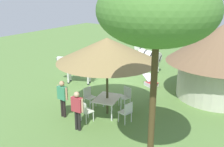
{
  "coord_description": "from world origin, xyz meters",
  "views": [
    {
      "loc": [
        11.81,
        8.55,
        5.41
      ],
      "look_at": [
        1.17,
        0.72,
        1.0
      ],
      "focal_mm": 43.17,
      "sensor_mm": 36.0,
      "label": 1
    }
  ],
  "objects_px": {
    "patio_chair_near_hut": "(126,95)",
    "acacia_tree_right_background": "(157,11)",
    "zebra_nearest_camera": "(110,57)",
    "thatched_hut": "(220,57)",
    "patio_chair_near_lawn": "(89,96)",
    "zebra_toward_hut": "(149,56)",
    "guest_behind_table": "(77,107)",
    "patio_chair_east_end": "(127,111)",
    "guest_beside_umbrella": "(62,96)",
    "patio_chair_west_end": "(85,110)",
    "patio_dining_table": "(107,100)",
    "zebra_by_umbrella": "(78,66)",
    "shade_umbrella": "(107,50)",
    "standing_watcher": "(105,48)",
    "striped_lounge_chair": "(151,81)"
  },
  "relations": [
    {
      "from": "thatched_hut",
      "to": "standing_watcher",
      "type": "height_order",
      "value": "thatched_hut"
    },
    {
      "from": "zebra_by_umbrella",
      "to": "thatched_hut",
      "type": "bearing_deg",
      "value": -94.97
    },
    {
      "from": "zebra_nearest_camera",
      "to": "acacia_tree_right_background",
      "type": "distance_m",
      "value": 10.79
    },
    {
      "from": "thatched_hut",
      "to": "acacia_tree_right_background",
      "type": "xyz_separation_m",
      "value": [
        7.23,
        0.21,
        2.7
      ]
    },
    {
      "from": "thatched_hut",
      "to": "patio_chair_west_end",
      "type": "bearing_deg",
      "value": -31.11
    },
    {
      "from": "guest_behind_table",
      "to": "patio_chair_near_lawn",
      "type": "bearing_deg",
      "value": -66.81
    },
    {
      "from": "thatched_hut",
      "to": "acacia_tree_right_background",
      "type": "relative_size",
      "value": 0.9
    },
    {
      "from": "standing_watcher",
      "to": "zebra_by_umbrella",
      "type": "relative_size",
      "value": 0.8
    },
    {
      "from": "standing_watcher",
      "to": "zebra_nearest_camera",
      "type": "xyz_separation_m",
      "value": [
        1.83,
        1.83,
        -0.03
      ]
    },
    {
      "from": "patio_chair_east_end",
      "to": "guest_beside_umbrella",
      "type": "bearing_deg",
      "value": 125.24
    },
    {
      "from": "zebra_nearest_camera",
      "to": "zebra_by_umbrella",
      "type": "distance_m",
      "value": 2.76
    },
    {
      "from": "shade_umbrella",
      "to": "patio_chair_west_end",
      "type": "bearing_deg",
      "value": -13.83
    },
    {
      "from": "patio_chair_west_end",
      "to": "patio_dining_table",
      "type": "bearing_deg",
      "value": 90.0
    },
    {
      "from": "shade_umbrella",
      "to": "patio_dining_table",
      "type": "bearing_deg",
      "value": 153.43
    },
    {
      "from": "patio_chair_west_end",
      "to": "zebra_nearest_camera",
      "type": "distance_m",
      "value": 6.76
    },
    {
      "from": "patio_chair_near_lawn",
      "to": "guest_behind_table",
      "type": "distance_m",
      "value": 2.23
    },
    {
      "from": "patio_chair_near_lawn",
      "to": "zebra_toward_hut",
      "type": "bearing_deg",
      "value": -171.79
    },
    {
      "from": "standing_watcher",
      "to": "zebra_toward_hut",
      "type": "height_order",
      "value": "standing_watcher"
    },
    {
      "from": "shade_umbrella",
      "to": "zebra_toward_hut",
      "type": "height_order",
      "value": "shade_umbrella"
    },
    {
      "from": "patio_chair_west_end",
      "to": "zebra_by_umbrella",
      "type": "bearing_deg",
      "value": 150.6
    },
    {
      "from": "standing_watcher",
      "to": "patio_chair_east_end",
      "type": "bearing_deg",
      "value": 98.57
    },
    {
      "from": "patio_dining_table",
      "to": "zebra_toward_hut",
      "type": "height_order",
      "value": "zebra_toward_hut"
    },
    {
      "from": "thatched_hut",
      "to": "patio_chair_west_end",
      "type": "xyz_separation_m",
      "value": [
        5.84,
        -3.52,
        -1.56
      ]
    },
    {
      "from": "patio_chair_east_end",
      "to": "striped_lounge_chair",
      "type": "height_order",
      "value": "patio_chair_east_end"
    },
    {
      "from": "standing_watcher",
      "to": "acacia_tree_right_background",
      "type": "xyz_separation_m",
      "value": [
        9.17,
        8.75,
        3.8
      ]
    },
    {
      "from": "shade_umbrella",
      "to": "guest_behind_table",
      "type": "relative_size",
      "value": 2.61
    },
    {
      "from": "patio_chair_east_end",
      "to": "guest_beside_umbrella",
      "type": "xyz_separation_m",
      "value": [
        1.14,
        -2.46,
        0.45
      ]
    },
    {
      "from": "zebra_nearest_camera",
      "to": "shade_umbrella",
      "type": "bearing_deg",
      "value": -43.25
    },
    {
      "from": "guest_behind_table",
      "to": "striped_lounge_chair",
      "type": "relative_size",
      "value": 1.67
    },
    {
      "from": "patio_chair_west_end",
      "to": "zebra_by_umbrella",
      "type": "height_order",
      "value": "zebra_by_umbrella"
    },
    {
      "from": "patio_chair_near_hut",
      "to": "acacia_tree_right_background",
      "type": "bearing_deg",
      "value": 142.22
    },
    {
      "from": "guest_behind_table",
      "to": "zebra_nearest_camera",
      "type": "distance_m",
      "value": 7.44
    },
    {
      "from": "thatched_hut",
      "to": "patio_chair_east_end",
      "type": "xyz_separation_m",
      "value": [
        4.93,
        -2.11,
        -1.56
      ]
    },
    {
      "from": "patio_dining_table",
      "to": "guest_behind_table",
      "type": "xyz_separation_m",
      "value": [
        1.79,
        -0.07,
        0.31
      ]
    },
    {
      "from": "patio_chair_west_end",
      "to": "guest_beside_umbrella",
      "type": "bearing_deg",
      "value": -153.86
    },
    {
      "from": "patio_dining_table",
      "to": "guest_beside_umbrella",
      "type": "relative_size",
      "value": 0.89
    },
    {
      "from": "zebra_by_umbrella",
      "to": "patio_chair_near_lawn",
      "type": "bearing_deg",
      "value": -153.76
    },
    {
      "from": "thatched_hut",
      "to": "zebra_nearest_camera",
      "type": "relative_size",
      "value": 2.37
    },
    {
      "from": "guest_beside_umbrella",
      "to": "guest_behind_table",
      "type": "relative_size",
      "value": 1.01
    },
    {
      "from": "patio_chair_near_lawn",
      "to": "zebra_toward_hut",
      "type": "xyz_separation_m",
      "value": [
        -6.24,
        -0.32,
        0.52
      ]
    },
    {
      "from": "patio_dining_table",
      "to": "zebra_nearest_camera",
      "type": "bearing_deg",
      "value": -144.39
    },
    {
      "from": "guest_behind_table",
      "to": "zebra_toward_hut",
      "type": "relative_size",
      "value": 0.76
    },
    {
      "from": "patio_chair_east_end",
      "to": "zebra_toward_hut",
      "type": "relative_size",
      "value": 0.43
    },
    {
      "from": "patio_chair_near_hut",
      "to": "acacia_tree_right_background",
      "type": "relative_size",
      "value": 0.16
    },
    {
      "from": "patio_chair_east_end",
      "to": "patio_chair_near_hut",
      "type": "relative_size",
      "value": 1.0
    },
    {
      "from": "patio_chair_near_lawn",
      "to": "patio_chair_west_end",
      "type": "bearing_deg",
      "value": 40.71
    },
    {
      "from": "patio_chair_east_end",
      "to": "zebra_toward_hut",
      "type": "height_order",
      "value": "zebra_toward_hut"
    },
    {
      "from": "patio_dining_table",
      "to": "zebra_by_umbrella",
      "type": "bearing_deg",
      "value": -119.46
    },
    {
      "from": "shade_umbrella",
      "to": "zebra_nearest_camera",
      "type": "bearing_deg",
      "value": -144.39
    },
    {
      "from": "guest_beside_umbrella",
      "to": "acacia_tree_right_background",
      "type": "relative_size",
      "value": 0.28
    }
  ]
}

